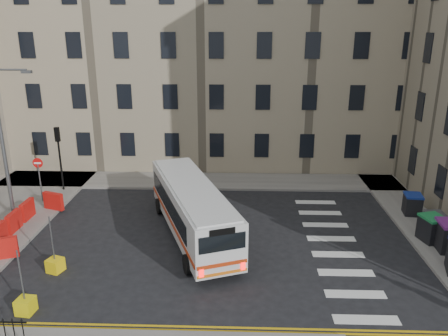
# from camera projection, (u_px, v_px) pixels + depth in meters

# --- Properties ---
(ground) EXTENTS (120.00, 120.00, 0.00)m
(ground) POSITION_uv_depth(u_px,v_px,m) (252.00, 241.00, 21.70)
(ground) COLOR black
(ground) RESTS_ON ground
(pavement_north) EXTENTS (36.00, 3.20, 0.15)m
(pavement_north) POSITION_uv_depth(u_px,v_px,m) (161.00, 181.00, 30.05)
(pavement_north) COLOR slate
(pavement_north) RESTS_ON ground
(pavement_east) EXTENTS (2.40, 26.00, 0.15)m
(pavement_east) POSITION_uv_depth(u_px,v_px,m) (406.00, 210.00, 25.19)
(pavement_east) COLOR slate
(pavement_east) RESTS_ON ground
(terrace_north) EXTENTS (38.30, 10.80, 17.20)m
(terrace_north) POSITION_uv_depth(u_px,v_px,m) (159.00, 48.00, 34.01)
(terrace_north) COLOR gray
(terrace_north) RESTS_ON ground
(traffic_light_nw) EXTENTS (0.28, 0.22, 4.10)m
(traffic_light_nw) POSITION_uv_depth(u_px,v_px,m) (59.00, 149.00, 27.39)
(traffic_light_nw) COLOR black
(traffic_light_nw) RESTS_ON pavement_west
(streetlamp) EXTENTS (0.50, 0.22, 8.14)m
(streetlamp) POSITION_uv_depth(u_px,v_px,m) (3.00, 144.00, 22.69)
(streetlamp) COLOR #595B5E
(streetlamp) RESTS_ON pavement_west
(no_entry_north) EXTENTS (0.60, 0.08, 3.00)m
(no_entry_north) POSITION_uv_depth(u_px,v_px,m) (39.00, 171.00, 25.75)
(no_entry_north) COLOR #595B5E
(no_entry_north) RESTS_ON pavement_west
(roadworks_barriers) EXTENTS (1.66, 6.26, 1.00)m
(roadworks_barriers) POSITION_uv_depth(u_px,v_px,m) (21.00, 222.00, 22.36)
(roadworks_barriers) COLOR red
(roadworks_barriers) RESTS_ON pavement_west
(bus) EXTENTS (5.48, 9.94, 2.67)m
(bus) POSITION_uv_depth(u_px,v_px,m) (192.00, 207.00, 21.86)
(bus) COLOR silver
(bus) RESTS_ON ground
(wheelie_bin_c) EXTENTS (1.26, 1.37, 1.28)m
(wheelie_bin_c) POSITION_uv_depth(u_px,v_px,m) (432.00, 228.00, 21.27)
(wheelie_bin_c) COLOR black
(wheelie_bin_c) RESTS_ON pavement_east
(wheelie_bin_d) EXTENTS (0.94, 1.07, 1.16)m
(wheelie_bin_d) POSITION_uv_depth(u_px,v_px,m) (434.00, 224.00, 21.90)
(wheelie_bin_d) COLOR black
(wheelie_bin_d) RESTS_ON pavement_east
(wheelie_bin_e) EXTENTS (1.04, 1.16, 1.16)m
(wheelie_bin_e) POSITION_uv_depth(u_px,v_px,m) (412.00, 204.00, 24.35)
(wheelie_bin_e) COLOR black
(wheelie_bin_e) RESTS_ON pavement_east
(bollard_yellow) EXTENTS (0.76, 0.76, 0.60)m
(bollard_yellow) POSITION_uv_depth(u_px,v_px,m) (55.00, 265.00, 18.94)
(bollard_yellow) COLOR yellow
(bollard_yellow) RESTS_ON ground
(bollard_chevron) EXTENTS (0.67, 0.67, 0.60)m
(bollard_chevron) POSITION_uv_depth(u_px,v_px,m) (26.00, 306.00, 16.18)
(bollard_chevron) COLOR yellow
(bollard_chevron) RESTS_ON ground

